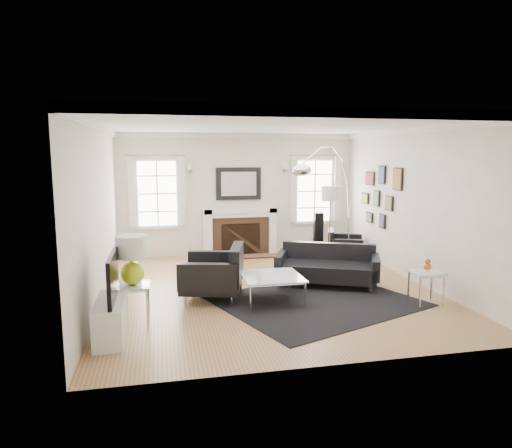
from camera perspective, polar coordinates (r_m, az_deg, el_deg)
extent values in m
plane|color=olive|center=(8.03, 1.48, -8.08)|extent=(6.00, 6.00, 0.00)
cube|color=white|center=(10.67, -2.23, 3.73)|extent=(5.50, 0.04, 2.80)
cube|color=white|center=(4.91, 9.68, -2.15)|extent=(5.50, 0.04, 2.80)
cube|color=white|center=(7.60, -19.09, 1.28)|extent=(0.04, 6.00, 2.80)
cube|color=white|center=(8.80, 19.24, 2.21)|extent=(0.04, 6.00, 2.80)
cube|color=white|center=(7.71, 1.57, 12.28)|extent=(5.50, 6.00, 0.02)
cube|color=white|center=(7.71, 1.56, 11.83)|extent=(5.50, 6.00, 0.12)
cube|color=white|center=(10.48, -6.06, -1.09)|extent=(0.18, 0.38, 1.10)
cube|color=white|center=(10.74, 1.93, -0.81)|extent=(0.18, 0.38, 1.10)
cube|color=white|center=(10.51, -2.03, 1.74)|extent=(1.70, 0.38, 0.12)
cube|color=white|center=(10.52, -2.03, 1.20)|extent=(1.50, 0.34, 0.10)
cube|color=brown|center=(10.62, -2.03, -1.47)|extent=(1.30, 0.30, 0.90)
cube|color=black|center=(10.54, -1.94, -1.93)|extent=(0.90, 0.10, 0.76)
cube|color=brown|center=(10.44, -1.76, -4.04)|extent=(1.70, 0.50, 0.04)
cube|color=black|center=(10.61, -2.20, 5.06)|extent=(1.05, 0.06, 0.75)
cube|color=white|center=(10.58, -2.16, 5.04)|extent=(0.82, 0.02, 0.55)
cube|color=white|center=(10.49, -12.23, 3.73)|extent=(1.00, 0.05, 1.60)
cube|color=white|center=(10.46, -12.23, 3.71)|extent=(0.84, 0.02, 1.44)
cube|color=white|center=(10.40, -15.28, 3.86)|extent=(0.14, 0.05, 1.55)
cube|color=white|center=(10.40, -9.20, 4.05)|extent=(0.14, 0.05, 1.55)
cube|color=white|center=(11.10, 7.28, 4.11)|extent=(1.00, 0.05, 1.60)
cube|color=white|center=(11.07, 7.33, 4.10)|extent=(0.84, 0.02, 1.44)
cube|color=white|center=(10.83, 4.70, 4.31)|extent=(0.14, 0.05, 1.55)
cube|color=white|center=(11.20, 10.12, 4.34)|extent=(0.14, 0.05, 1.55)
cube|color=black|center=(9.27, 17.30, 5.40)|extent=(0.03, 0.34, 0.44)
cube|color=#A3672B|center=(9.26, 17.20, 5.40)|extent=(0.01, 0.29, 0.39)
cube|color=black|center=(9.84, 15.47, 5.93)|extent=(0.03, 0.28, 0.38)
cube|color=#33568D|center=(9.83, 15.37, 5.93)|extent=(0.01, 0.23, 0.33)
cube|color=black|center=(10.33, 14.04, 5.54)|extent=(0.03, 0.40, 0.30)
cube|color=maroon|center=(10.32, 13.95, 5.54)|extent=(0.01, 0.35, 0.25)
cube|color=black|center=(9.57, 16.29, 2.52)|extent=(0.03, 0.30, 0.30)
cube|color=olive|center=(9.56, 16.20, 2.52)|extent=(0.01, 0.25, 0.25)
cube|color=black|center=(10.05, 14.83, 3.14)|extent=(0.03, 0.26, 0.34)
cube|color=#579157|center=(10.04, 14.74, 3.14)|extent=(0.01, 0.21, 0.29)
cube|color=black|center=(10.54, 13.48, 3.17)|extent=(0.03, 0.32, 0.24)
cube|color=#A9AC49|center=(10.54, 13.39, 3.16)|extent=(0.01, 0.27, 0.19)
cube|color=black|center=(9.83, 15.51, 0.36)|extent=(0.03, 0.24, 0.30)
cube|color=#4C3469|center=(9.82, 15.42, 0.36)|extent=(0.01, 0.19, 0.25)
cube|color=black|center=(10.36, 13.99, 0.83)|extent=(0.03, 0.28, 0.22)
cube|color=#8C5261|center=(10.36, 13.90, 0.83)|extent=(0.01, 0.23, 0.17)
cube|color=white|center=(6.17, -17.70, -11.27)|extent=(0.35, 1.00, 0.50)
cube|color=black|center=(6.01, -17.46, -6.32)|extent=(0.05, 1.00, 0.58)
cube|color=black|center=(7.42, 7.56, -9.52)|extent=(3.57, 3.30, 0.01)
cube|color=black|center=(8.27, 8.87, -5.80)|extent=(1.88, 1.42, 0.28)
cube|color=black|center=(8.57, 9.05, -3.87)|extent=(1.60, 0.81, 0.47)
cube|color=black|center=(8.32, 3.16, -4.81)|extent=(0.45, 0.79, 0.36)
cube|color=black|center=(8.24, 14.68, -5.23)|extent=(0.45, 0.79, 0.36)
cube|color=black|center=(7.50, -5.58, -6.78)|extent=(1.11, 1.11, 0.34)
cube|color=black|center=(7.40, -2.43, -4.95)|extent=(0.38, 0.93, 0.57)
cube|color=black|center=(7.91, -5.14, -4.94)|extent=(0.92, 0.36, 0.44)
cube|color=black|center=(7.03, -6.11, -6.68)|extent=(0.92, 0.36, 0.44)
cube|color=black|center=(10.30, 11.14, -3.06)|extent=(0.94, 0.94, 0.27)
cube|color=black|center=(10.26, 9.37, -1.93)|extent=(0.39, 0.71, 0.45)
cube|color=black|center=(9.93, 11.19, -2.87)|extent=(0.71, 0.37, 0.34)
cube|color=black|center=(10.64, 11.14, -2.11)|extent=(0.71, 0.37, 0.34)
cube|color=silver|center=(7.29, 1.97, -6.53)|extent=(0.93, 0.93, 0.02)
cylinder|color=silver|center=(6.86, -0.66, -9.22)|extent=(0.04, 0.04, 0.41)
cylinder|color=silver|center=(7.07, 6.18, -8.73)|extent=(0.04, 0.04, 0.41)
cylinder|color=silver|center=(7.66, -1.91, -7.31)|extent=(0.04, 0.04, 0.41)
cylinder|color=silver|center=(7.84, 4.25, -6.95)|extent=(0.04, 0.04, 0.41)
cube|color=silver|center=(6.66, -15.12, -7.41)|extent=(0.47, 0.47, 0.02)
cylinder|color=silver|center=(6.56, -16.83, -9.98)|extent=(0.04, 0.04, 0.51)
cylinder|color=silver|center=(6.54, -13.41, -9.91)|extent=(0.04, 0.04, 0.51)
cylinder|color=silver|center=(6.93, -16.56, -8.97)|extent=(0.04, 0.04, 0.51)
cylinder|color=silver|center=(6.91, -13.34, -8.90)|extent=(0.04, 0.04, 0.51)
cube|color=silver|center=(7.53, 20.59, -5.68)|extent=(0.48, 0.40, 0.02)
cylinder|color=silver|center=(7.36, 19.84, -8.02)|extent=(0.04, 0.04, 0.53)
cylinder|color=silver|center=(7.58, 22.44, -7.70)|extent=(0.04, 0.04, 0.53)
cylinder|color=silver|center=(7.63, 18.56, -7.38)|extent=(0.04, 0.04, 0.53)
cylinder|color=silver|center=(7.83, 21.10, -7.09)|extent=(0.04, 0.04, 0.53)
sphere|color=#BFDC1B|center=(6.62, -15.18, -5.97)|extent=(0.33, 0.33, 0.33)
cylinder|color=#BFDC1B|center=(6.58, -15.23, -4.59)|extent=(0.04, 0.04, 0.13)
cylinder|color=white|center=(6.53, -15.31, -2.73)|extent=(0.44, 0.44, 0.31)
sphere|color=#C64719|center=(7.51, 20.63, -5.03)|extent=(0.12, 0.12, 0.12)
sphere|color=#C64719|center=(7.49, 20.66, -4.41)|extent=(0.08, 0.08, 0.08)
cube|color=white|center=(10.22, 11.40, -3.99)|extent=(0.27, 0.43, 0.21)
ellipsoid|color=silver|center=(8.25, 5.67, 6.71)|extent=(0.36, 0.36, 0.22)
cylinder|color=#AA7E3B|center=(9.26, 9.07, -5.81)|extent=(0.22, 0.22, 0.03)
cylinder|color=#AA7E3B|center=(9.11, 9.18, -1.30)|extent=(0.03, 0.03, 1.51)
cylinder|color=white|center=(9.01, 9.30, 3.78)|extent=(0.35, 0.35, 0.28)
cube|color=black|center=(10.62, 7.79, -1.27)|extent=(0.22, 0.22, 1.00)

